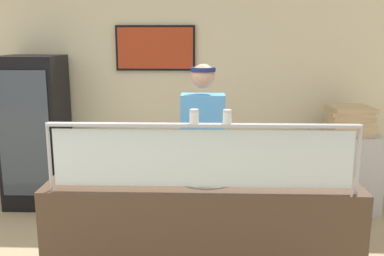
% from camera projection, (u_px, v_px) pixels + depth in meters
% --- Properties ---
extents(ground_plane, '(12.00, 12.00, 0.00)m').
position_uv_depth(ground_plane, '(203.00, 253.00, 4.05)').
color(ground_plane, tan).
rests_on(ground_plane, ground).
extents(shop_rear_unit, '(6.67, 0.13, 2.70)m').
position_uv_depth(shop_rear_unit, '(204.00, 88.00, 5.37)').
color(shop_rear_unit, beige).
rests_on(shop_rear_unit, ground).
extents(serving_counter, '(2.27, 0.71, 0.95)m').
position_uv_depth(serving_counter, '(202.00, 237.00, 3.32)').
color(serving_counter, '#4C3828').
rests_on(serving_counter, ground).
extents(sneeze_guard, '(2.09, 0.06, 0.47)m').
position_uv_depth(sneeze_guard, '(202.00, 150.00, 2.87)').
color(sneeze_guard, '#B2B5BC').
rests_on(sneeze_guard, serving_counter).
extents(pizza_tray, '(0.44, 0.44, 0.04)m').
position_uv_depth(pizza_tray, '(206.00, 177.00, 3.19)').
color(pizza_tray, '#9EA0A8').
rests_on(pizza_tray, serving_counter).
extents(pizza_server, '(0.10, 0.29, 0.01)m').
position_uv_depth(pizza_server, '(205.00, 175.00, 3.17)').
color(pizza_server, '#ADAFB7').
rests_on(pizza_server, pizza_tray).
extents(parmesan_shaker, '(0.06, 0.06, 0.10)m').
position_uv_depth(parmesan_shaker, '(194.00, 117.00, 2.83)').
color(parmesan_shaker, white).
rests_on(parmesan_shaker, sneeze_guard).
extents(pepper_flake_shaker, '(0.06, 0.06, 0.09)m').
position_uv_depth(pepper_flake_shaker, '(227.00, 118.00, 2.82)').
color(pepper_flake_shaker, white).
rests_on(pepper_flake_shaker, sneeze_guard).
extents(worker_figure, '(0.41, 0.50, 1.76)m').
position_uv_depth(worker_figure, '(203.00, 150.00, 3.82)').
color(worker_figure, '#23232D').
rests_on(worker_figure, ground).
extents(drink_fridge, '(0.68, 0.64, 1.78)m').
position_uv_depth(drink_fridge, '(36.00, 132.00, 5.10)').
color(drink_fridge, black).
rests_on(drink_fridge, ground).
extents(prep_shelf, '(0.70, 0.55, 0.90)m').
position_uv_depth(prep_shelf, '(345.00, 172.00, 5.02)').
color(prep_shelf, '#B7BABF').
rests_on(prep_shelf, ground).
extents(pizza_box_stack, '(0.50, 0.48, 0.31)m').
position_uv_depth(pizza_box_stack, '(349.00, 120.00, 4.90)').
color(pizza_box_stack, tan).
rests_on(pizza_box_stack, prep_shelf).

